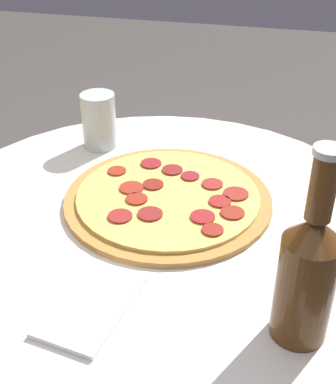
% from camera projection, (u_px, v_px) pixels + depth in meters
% --- Properties ---
extents(table, '(0.82, 0.82, 0.75)m').
position_uv_depth(table, '(159.00, 303.00, 0.99)').
color(table, silver).
rests_on(table, ground_plane).
extents(pizza, '(0.36, 0.36, 0.02)m').
position_uv_depth(pizza, '(168.00, 198.00, 0.92)').
color(pizza, '#B77F3D').
rests_on(pizza, table).
extents(beer_bottle, '(0.07, 0.07, 0.26)m').
position_uv_depth(beer_bottle, '(307.00, 272.00, 0.62)').
color(beer_bottle, '#563314').
rests_on(beer_bottle, table).
extents(drinking_glass, '(0.07, 0.07, 0.11)m').
position_uv_depth(drinking_glass, '(99.00, 121.00, 1.07)').
color(drinking_glass, silver).
rests_on(drinking_glass, table).
extents(napkin, '(0.17, 0.12, 0.01)m').
position_uv_depth(napkin, '(91.00, 305.00, 0.71)').
color(napkin, white).
rests_on(napkin, table).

